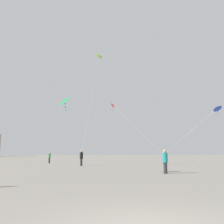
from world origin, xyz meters
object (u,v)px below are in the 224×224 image
(person_in_black, at_px, (81,157))
(person_in_yellow, at_px, (164,157))
(kite_emerald_diamond, at_px, (64,101))
(kite_crimson_delta, at_px, (114,106))
(kite_cobalt_diamond, at_px, (217,109))
(kite_lime_diamond, at_px, (99,57))
(person_in_green, at_px, (49,157))
(person_in_teal, at_px, (165,160))

(person_in_black, height_order, person_in_yellow, person_in_black)
(kite_emerald_diamond, bearing_deg, person_in_black, 88.76)
(person_in_black, xyz_separation_m, kite_crimson_delta, (4.29, 8.37, 7.85))
(kite_cobalt_diamond, relative_size, kite_lime_diamond, 0.60)
(person_in_black, height_order, kite_emerald_diamond, kite_emerald_diamond)
(person_in_green, bearing_deg, person_in_yellow, 87.26)
(person_in_green, xyz_separation_m, kite_cobalt_diamond, (21.25, -9.33, 5.69))
(person_in_teal, distance_m, kite_cobalt_diamond, 13.42)
(person_in_black, bearing_deg, person_in_yellow, 27.07)
(person_in_black, xyz_separation_m, person_in_green, (-5.39, 7.24, -0.11))
(kite_cobalt_diamond, distance_m, kite_lime_diamond, 15.27)
(person_in_green, xyz_separation_m, kite_lime_diamond, (7.36, -9.10, 12.04))
(person_in_green, bearing_deg, kite_crimson_delta, 103.10)
(kite_crimson_delta, bearing_deg, kite_cobalt_diamond, -42.14)
(kite_cobalt_diamond, bearing_deg, kite_emerald_diamond, -148.57)
(person_in_yellow, xyz_separation_m, kite_emerald_diamond, (-11.37, -16.51, 4.32))
(person_in_black, bearing_deg, kite_lime_diamond, -38.66)
(person_in_black, xyz_separation_m, person_in_yellow, (11.11, 4.57, -0.10))
(kite_cobalt_diamond, bearing_deg, kite_lime_diamond, 179.04)
(kite_emerald_diamond, relative_size, kite_crimson_delta, 0.83)
(person_in_green, height_order, kite_cobalt_diamond, kite_cobalt_diamond)
(person_in_green, height_order, kite_crimson_delta, kite_crimson_delta)
(person_in_black, xyz_separation_m, kite_emerald_diamond, (-0.26, -11.94, 4.23))
(kite_crimson_delta, bearing_deg, person_in_black, -117.14)
(person_in_teal, relative_size, kite_emerald_diamond, 0.27)
(person_in_black, height_order, kite_crimson_delta, kite_crimson_delta)
(kite_cobalt_diamond, bearing_deg, person_in_yellow, 125.44)
(person_in_teal, relative_size, kite_crimson_delta, 0.22)
(person_in_yellow, bearing_deg, kite_cobalt_diamond, 39.27)
(person_in_teal, height_order, kite_cobalt_diamond, kite_cobalt_diamond)
(person_in_green, relative_size, kite_cobalt_diamond, 0.22)
(kite_cobalt_diamond, distance_m, kite_crimson_delta, 15.76)
(person_in_black, relative_size, person_in_green, 1.12)
(kite_lime_diamond, bearing_deg, person_in_yellow, 35.13)
(person_in_teal, distance_m, kite_crimson_delta, 20.89)
(person_in_teal, distance_m, kite_lime_diamond, 15.81)
(person_in_black, bearing_deg, kite_emerald_diamond, -86.55)
(person_in_yellow, distance_m, kite_cobalt_diamond, 9.96)
(kite_cobalt_diamond, height_order, kite_lime_diamond, kite_lime_diamond)
(person_in_black, bearing_deg, person_in_teal, -51.23)
(kite_crimson_delta, bearing_deg, kite_emerald_diamond, -102.62)
(person_in_teal, xyz_separation_m, person_in_yellow, (3.84, 15.33, -0.07))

